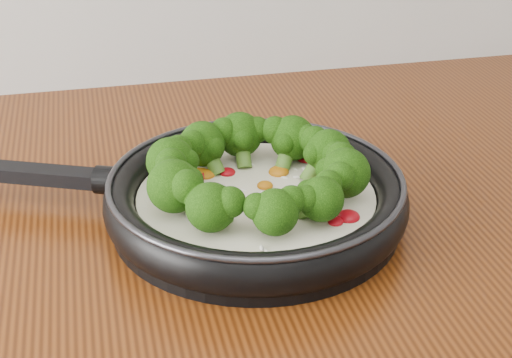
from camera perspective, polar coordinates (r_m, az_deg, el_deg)
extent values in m
cylinder|color=black|center=(0.80, 0.00, -2.81)|extent=(0.39, 0.39, 0.01)
torus|color=black|center=(0.79, 0.00, -1.36)|extent=(0.41, 0.41, 0.03)
torus|color=#2D2D33|center=(0.78, 0.00, 0.01)|extent=(0.40, 0.40, 0.01)
cube|color=black|center=(0.85, -16.15, 0.35)|extent=(0.18, 0.09, 0.02)
cylinder|color=black|center=(0.82, -10.98, -0.10)|extent=(0.04, 0.04, 0.03)
cylinder|color=white|center=(0.79, 0.00, -1.79)|extent=(0.32, 0.32, 0.02)
ellipsoid|color=#A60811|center=(0.83, -2.17, 0.50)|extent=(0.02, 0.02, 0.01)
ellipsoid|color=#A60811|center=(0.75, 6.97, -2.84)|extent=(0.03, 0.03, 0.01)
ellipsoid|color=#BE680C|center=(0.83, 1.72, 0.53)|extent=(0.02, 0.02, 0.01)
ellipsoid|color=#A60811|center=(0.79, 4.12, -1.00)|extent=(0.02, 0.02, 0.01)
ellipsoid|color=#A60811|center=(0.76, 5.22, -2.24)|extent=(0.03, 0.03, 0.01)
ellipsoid|color=#BE680C|center=(0.80, 5.08, -0.64)|extent=(0.02, 0.02, 0.01)
ellipsoid|color=#A60811|center=(0.88, -0.83, 2.20)|extent=(0.02, 0.02, 0.01)
ellipsoid|color=#A60811|center=(0.76, -1.60, -2.07)|extent=(0.02, 0.02, 0.01)
ellipsoid|color=#BE680C|center=(0.82, -3.78, 0.32)|extent=(0.02, 0.02, 0.01)
ellipsoid|color=#A60811|center=(0.82, -4.06, 0.30)|extent=(0.02, 0.02, 0.01)
ellipsoid|color=#A60811|center=(0.78, 0.79, -1.36)|extent=(0.02, 0.02, 0.01)
ellipsoid|color=#BE680C|center=(0.77, 3.42, -1.64)|extent=(0.02, 0.02, 0.01)
ellipsoid|color=#A60811|center=(0.74, -2.90, -3.18)|extent=(0.02, 0.02, 0.01)
ellipsoid|color=#A60811|center=(0.77, 0.83, -1.56)|extent=(0.03, 0.03, 0.01)
ellipsoid|color=#BE680C|center=(0.80, 0.68, -0.50)|extent=(0.02, 0.02, 0.01)
ellipsoid|color=#A60811|center=(0.86, 3.76, 1.53)|extent=(0.02, 0.02, 0.01)
ellipsoid|color=#A60811|center=(0.74, 6.00, -3.22)|extent=(0.02, 0.02, 0.01)
ellipsoid|color=#BE680C|center=(0.82, -4.26, 0.36)|extent=(0.03, 0.03, 0.01)
ellipsoid|color=#A60811|center=(0.76, 3.54, -1.93)|extent=(0.02, 0.02, 0.01)
ellipsoid|color=#A60811|center=(0.75, 0.43, -2.61)|extent=(0.03, 0.03, 0.01)
ellipsoid|color=white|center=(0.74, -4.09, -3.13)|extent=(0.01, 0.01, 0.00)
ellipsoid|color=white|center=(0.83, 3.66, 0.76)|extent=(0.01, 0.01, 0.00)
ellipsoid|color=white|center=(0.79, -0.96, -0.87)|extent=(0.01, 0.01, 0.00)
ellipsoid|color=white|center=(0.81, 4.58, -0.16)|extent=(0.01, 0.01, 0.00)
ellipsoid|color=white|center=(0.87, 4.38, 1.74)|extent=(0.01, 0.01, 0.00)
ellipsoid|color=white|center=(0.81, 3.09, 0.12)|extent=(0.01, 0.01, 0.00)
ellipsoid|color=white|center=(0.78, -3.70, -1.38)|extent=(0.01, 0.01, 0.00)
ellipsoid|color=white|center=(0.69, 0.69, -5.40)|extent=(0.01, 0.01, 0.00)
ellipsoid|color=white|center=(0.77, 1.48, -1.41)|extent=(0.00, 0.01, 0.00)
ellipsoid|color=white|center=(0.84, -0.41, 1.10)|extent=(0.01, 0.01, 0.00)
ellipsoid|color=white|center=(0.84, 2.97, 0.71)|extent=(0.01, 0.01, 0.00)
ellipsoid|color=white|center=(0.78, -0.10, -1.46)|extent=(0.01, 0.01, 0.00)
ellipsoid|color=white|center=(0.81, -4.41, -0.33)|extent=(0.01, 0.00, 0.00)
ellipsoid|color=white|center=(0.85, 4.77, 1.19)|extent=(0.01, 0.00, 0.00)
ellipsoid|color=white|center=(0.82, 2.16, 0.08)|extent=(0.01, 0.01, 0.00)
ellipsoid|color=white|center=(0.76, 3.51, -2.15)|extent=(0.01, 0.01, 0.00)
ellipsoid|color=white|center=(0.69, 0.41, -5.20)|extent=(0.01, 0.01, 0.00)
ellipsoid|color=white|center=(0.78, 0.42, -1.06)|extent=(0.01, 0.01, 0.00)
ellipsoid|color=white|center=(0.75, -0.77, -2.79)|extent=(0.01, 0.01, 0.00)
cylinder|color=#57862B|center=(0.77, 5.23, -0.62)|extent=(0.04, 0.03, 0.04)
sphere|color=black|center=(0.76, 6.73, 0.46)|extent=(0.07, 0.07, 0.05)
sphere|color=black|center=(0.77, 6.42, 1.64)|extent=(0.04, 0.04, 0.03)
sphere|color=black|center=(0.74, 6.36, 0.21)|extent=(0.04, 0.04, 0.03)
sphere|color=black|center=(0.76, 5.43, 0.69)|extent=(0.03, 0.03, 0.03)
cylinder|color=#57862B|center=(0.81, 4.37, 0.76)|extent=(0.04, 0.02, 0.03)
sphere|color=black|center=(0.81, 5.46, 2.03)|extent=(0.06, 0.06, 0.05)
sphere|color=black|center=(0.82, 4.45, 2.94)|extent=(0.04, 0.04, 0.03)
sphere|color=black|center=(0.79, 5.97, 1.84)|extent=(0.04, 0.04, 0.03)
sphere|color=black|center=(0.80, 4.43, 1.91)|extent=(0.03, 0.03, 0.02)
cylinder|color=#57862B|center=(0.83, 2.23, 1.66)|extent=(0.03, 0.04, 0.03)
sphere|color=black|center=(0.84, 2.77, 3.10)|extent=(0.07, 0.07, 0.05)
sphere|color=black|center=(0.84, 1.45, 3.69)|extent=(0.04, 0.04, 0.03)
sphere|color=black|center=(0.83, 3.85, 3.11)|extent=(0.04, 0.04, 0.03)
sphere|color=black|center=(0.83, 2.26, 2.78)|extent=(0.03, 0.03, 0.03)
cylinder|color=#57862B|center=(0.84, -0.98, 1.88)|extent=(0.02, 0.03, 0.04)
sphere|color=black|center=(0.85, -1.22, 3.38)|extent=(0.07, 0.07, 0.05)
sphere|color=black|center=(0.84, -2.43, 3.59)|extent=(0.04, 0.04, 0.03)
sphere|color=black|center=(0.85, 0.09, 3.74)|extent=(0.04, 0.04, 0.03)
sphere|color=black|center=(0.83, -1.00, 3.02)|extent=(0.03, 0.03, 0.03)
cylinder|color=#57862B|center=(0.83, -3.26, 1.31)|extent=(0.03, 0.04, 0.03)
sphere|color=black|center=(0.83, -4.04, 2.65)|extent=(0.07, 0.07, 0.05)
sphere|color=black|center=(0.81, -4.84, 2.63)|extent=(0.04, 0.04, 0.03)
sphere|color=black|center=(0.84, -2.88, 3.30)|extent=(0.04, 0.04, 0.03)
sphere|color=black|center=(0.82, -3.28, 2.39)|extent=(0.03, 0.03, 0.03)
cylinder|color=#57862B|center=(0.79, -5.07, 0.11)|extent=(0.04, 0.03, 0.04)
sphere|color=black|center=(0.79, -6.44, 1.31)|extent=(0.07, 0.07, 0.05)
sphere|color=black|center=(0.77, -6.40, 1.17)|extent=(0.04, 0.04, 0.03)
sphere|color=black|center=(0.80, -5.86, 2.27)|extent=(0.04, 0.04, 0.03)
sphere|color=black|center=(0.78, -5.21, 1.36)|extent=(0.03, 0.03, 0.03)
cylinder|color=#57862B|center=(0.75, -4.80, -1.40)|extent=(0.04, 0.02, 0.04)
sphere|color=black|center=(0.74, -6.20, -0.54)|extent=(0.07, 0.07, 0.05)
sphere|color=black|center=(0.72, -5.21, -0.56)|extent=(0.04, 0.04, 0.03)
sphere|color=black|center=(0.75, -6.51, 0.56)|extent=(0.04, 0.04, 0.03)
sphere|color=black|center=(0.74, -4.96, -0.11)|extent=(0.03, 0.03, 0.03)
cylinder|color=#57862B|center=(0.73, -2.67, -2.61)|extent=(0.03, 0.03, 0.03)
sphere|color=black|center=(0.71, -3.43, -2.14)|extent=(0.06, 0.06, 0.05)
sphere|color=black|center=(0.70, -1.95, -1.74)|extent=(0.04, 0.04, 0.03)
sphere|color=black|center=(0.72, -4.48, -1.25)|extent=(0.04, 0.04, 0.03)
sphere|color=black|center=(0.72, -2.69, -1.41)|extent=(0.03, 0.03, 0.02)
cylinder|color=#57862B|center=(0.72, 1.13, -2.90)|extent=(0.02, 0.03, 0.03)
sphere|color=black|center=(0.70, 1.45, -2.51)|extent=(0.06, 0.06, 0.04)
sphere|color=black|center=(0.70, 2.68, -1.59)|extent=(0.04, 0.04, 0.03)
sphere|color=black|center=(0.69, 0.04, -2.08)|extent=(0.03, 0.03, 0.03)
sphere|color=black|center=(0.71, 1.14, -1.69)|extent=(0.03, 0.03, 0.02)
cylinder|color=#57862B|center=(0.74, 3.84, -2.13)|extent=(0.03, 0.04, 0.03)
sphere|color=black|center=(0.72, 4.93, -1.51)|extent=(0.06, 0.06, 0.04)
sphere|color=black|center=(0.73, 5.45, -0.37)|extent=(0.04, 0.04, 0.03)
sphere|color=black|center=(0.71, 3.85, -1.45)|extent=(0.03, 0.03, 0.03)
sphere|color=black|center=(0.73, 3.90, -0.90)|extent=(0.03, 0.03, 0.02)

